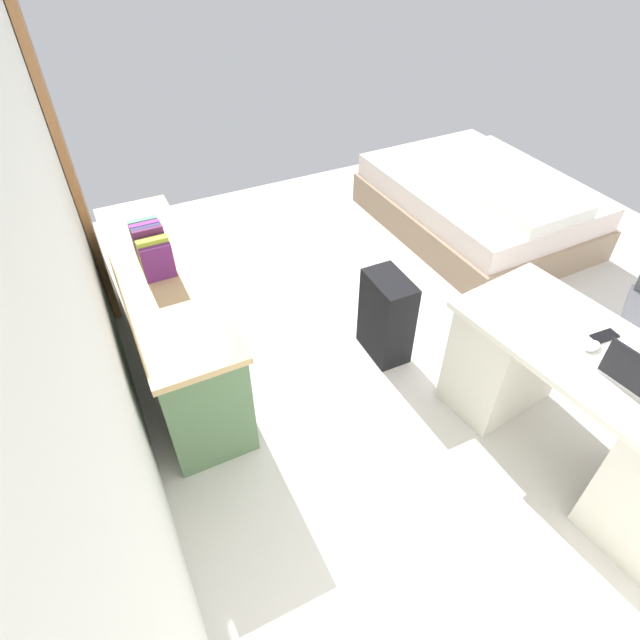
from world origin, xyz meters
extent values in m
plane|color=beige|center=(0.00, 0.00, 0.00)|extent=(5.35, 5.35, 0.00)
cube|color=silver|center=(0.00, 2.15, 1.30)|extent=(4.35, 0.10, 2.60)
cube|color=#936038|center=(1.63, 2.07, 1.02)|extent=(0.88, 0.05, 2.04)
cube|color=silver|center=(-1.10, 0.04, 0.73)|extent=(1.51, 0.83, 0.04)
cube|color=beige|center=(-0.61, 0.09, 0.36)|extent=(0.47, 0.64, 0.72)
cylinder|color=black|center=(-0.89, -0.86, 0.02)|extent=(0.52, 0.52, 0.04)
cube|color=#4C6B47|center=(0.55, 1.77, 0.35)|extent=(1.76, 0.44, 0.71)
cube|color=tan|center=(0.55, 1.77, 0.73)|extent=(1.80, 0.48, 0.04)
cube|color=#415B3C|center=(0.15, 1.54, 0.19)|extent=(0.67, 0.01, 0.25)
cube|color=#415B3C|center=(0.94, 1.54, 0.19)|extent=(0.67, 0.01, 0.25)
cube|color=gray|center=(1.05, -1.06, 0.14)|extent=(1.92, 1.43, 0.28)
cube|color=silver|center=(1.05, -1.06, 0.38)|extent=(1.86, 1.37, 0.20)
cube|color=white|center=(0.38, -1.07, 0.53)|extent=(0.49, 0.69, 0.10)
cube|color=black|center=(0.04, 0.50, 0.30)|extent=(0.36, 0.22, 0.60)
cube|color=black|center=(-1.29, 0.12, 0.86)|extent=(0.31, 0.05, 0.19)
ellipsoid|color=white|center=(-1.02, 0.04, 0.77)|extent=(0.07, 0.11, 0.03)
cube|color=black|center=(-0.99, -0.08, 0.76)|extent=(0.08, 0.14, 0.01)
cube|color=#5C2260|center=(0.46, 1.77, 0.86)|extent=(0.03, 0.17, 0.21)
cube|color=#A8BE36|center=(0.50, 1.77, 0.87)|extent=(0.04, 0.17, 0.24)
cube|color=#A58B2E|center=(0.54, 1.77, 0.86)|extent=(0.04, 0.17, 0.22)
cube|color=olive|center=(0.58, 1.77, 0.85)|extent=(0.03, 0.17, 0.20)
cube|color=#60255C|center=(0.62, 1.77, 0.87)|extent=(0.03, 0.17, 0.24)
cube|color=navy|center=(0.66, 1.77, 0.86)|extent=(0.03, 0.17, 0.23)
cube|color=purple|center=(0.70, 1.77, 0.86)|extent=(0.03, 0.17, 0.23)
cube|color=#A28954|center=(0.74, 1.77, 0.85)|extent=(0.04, 0.17, 0.20)
cube|color=#62AE84|center=(0.78, 1.77, 0.86)|extent=(0.04, 0.17, 0.21)
cone|color=red|center=(0.86, 1.77, 0.80)|extent=(0.08, 0.08, 0.11)
camera|label=1|loc=(-2.03, 2.00, 2.50)|focal=28.89mm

